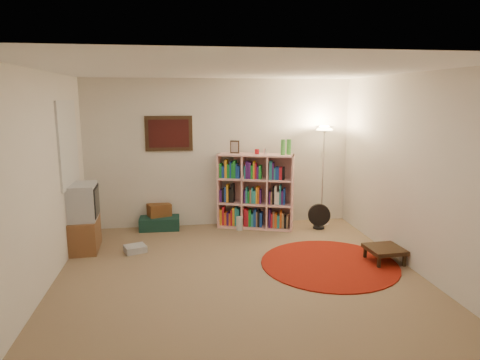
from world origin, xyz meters
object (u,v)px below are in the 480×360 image
Objects in this scene: bookshelf at (255,192)px; suitcase at (160,223)px; tv_stand at (81,219)px; side_table at (385,250)px; floor_fan at (319,216)px; floor_lamp at (324,143)px.

bookshelf reaches higher than suitcase.
bookshelf is at bearing -3.74° from suitcase.
suitcase is at bearing 36.14° from tv_stand.
tv_stand reaches higher than side_table.
floor_fan reaches higher than suitcase.
floor_fan is 3.78m from tv_stand.
suitcase is (1.08, 0.87, -0.37)m from tv_stand.
floor_lamp is 2.20m from side_table.
suitcase is (-2.78, 0.18, -1.32)m from floor_lamp.
floor_fan reaches higher than side_table.
floor_lamp reaches higher than side_table.
bookshelf is at bearing -178.80° from floor_fan.
floor_fan is at bearing -118.23° from floor_lamp.
bookshelf is 0.88× the size of floor_lamp.
floor_lamp is 1.24m from floor_fan.
floor_fan is at bearing -7.14° from suitcase.
floor_fan is (1.06, -0.26, -0.40)m from bookshelf.
bookshelf is 1.69m from suitcase.
floor_fan is 2.70m from suitcase.
side_table is (0.27, -1.79, -1.25)m from floor_lamp.
suitcase is at bearing 176.27° from floor_lamp.
suitcase is at bearing -166.25° from bookshelf.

